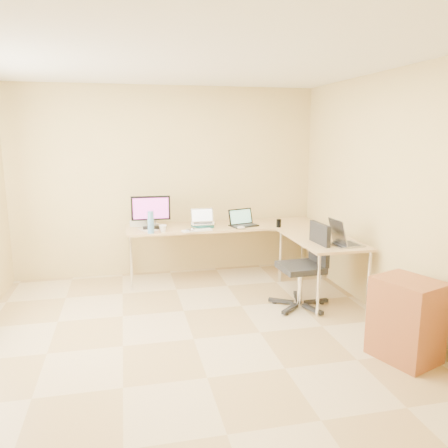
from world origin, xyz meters
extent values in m
plane|color=#CBB58C|center=(0.00, 0.00, 0.00)|extent=(4.50, 4.50, 0.00)
plane|color=white|center=(0.00, 0.00, 2.60)|extent=(4.50, 4.50, 0.00)
plane|color=tan|center=(0.00, 2.25, 1.30)|extent=(4.50, 0.00, 4.50)
plane|color=tan|center=(0.00, -2.25, 1.30)|extent=(4.50, 0.00, 4.50)
plane|color=tan|center=(2.10, 0.00, 1.30)|extent=(0.00, 4.50, 4.50)
cube|color=tan|center=(0.72, 1.85, 0.36)|extent=(2.65, 0.70, 0.73)
cube|color=tan|center=(1.70, 0.85, 0.36)|extent=(0.70, 1.30, 0.73)
cube|color=black|center=(-0.27, 1.84, 0.95)|extent=(0.51, 0.18, 0.44)
cube|color=#185454|center=(0.41, 1.78, 0.75)|extent=(0.28, 0.32, 0.05)
cube|color=silver|center=(0.41, 1.76, 0.88)|extent=(0.31, 0.24, 0.20)
cube|color=black|center=(0.97, 1.73, 0.84)|extent=(0.42, 0.36, 0.23)
cube|color=white|center=(0.30, 1.55, 0.74)|extent=(0.40, 0.17, 0.02)
ellipsoid|color=silver|center=(0.88, 1.55, 0.75)|extent=(0.11, 0.07, 0.04)
imported|color=white|center=(-0.14, 1.60, 0.78)|extent=(0.11, 0.11, 0.09)
cylinder|color=#AFB3CB|center=(0.21, 1.55, 0.74)|extent=(0.15, 0.15, 0.03)
cylinder|color=#5993C8|center=(-0.29, 1.55, 0.87)|extent=(0.10, 0.10, 0.28)
cube|color=beige|center=(-0.32, 1.78, 0.73)|extent=(0.27, 0.32, 0.01)
cube|color=silver|center=(-0.40, 2.05, 0.77)|extent=(0.29, 0.25, 0.09)
cylinder|color=white|center=(-0.19, 2.05, 0.87)|extent=(0.29, 0.29, 0.29)
cylinder|color=black|center=(1.40, 1.55, 0.78)|extent=(0.08, 0.08, 0.11)
cube|color=#9A9DAB|center=(1.81, 0.44, 0.85)|extent=(0.39, 0.32, 0.25)
cube|color=black|center=(1.32, 0.56, 0.50)|extent=(0.62, 0.62, 0.98)
cube|color=brown|center=(1.76, -0.77, 0.36)|extent=(0.58, 0.64, 0.73)
camera|label=1|loc=(-0.59, -3.99, 1.95)|focal=35.80mm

